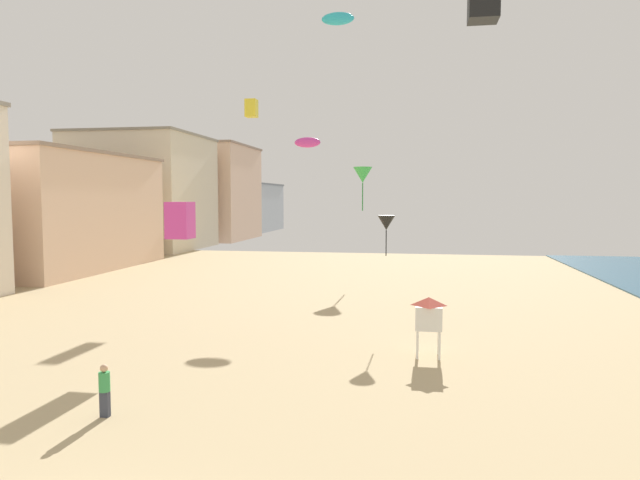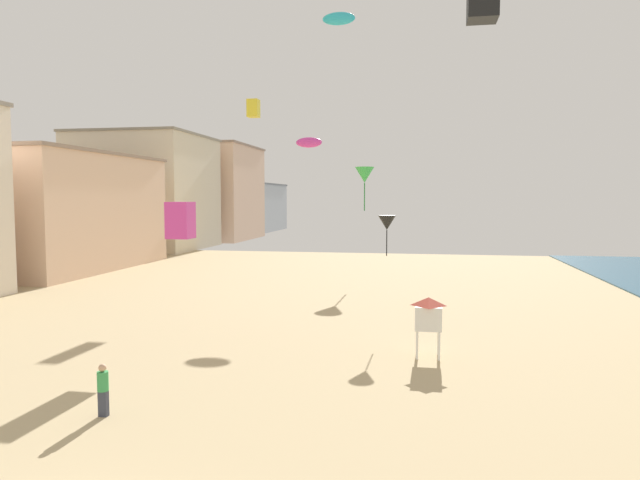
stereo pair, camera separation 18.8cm
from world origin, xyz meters
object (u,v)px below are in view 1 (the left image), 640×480
object	(u,v)px
kite_cyan_parafoil	(338,19)
kite_yellow_box	(251,108)
kite_black_delta	(386,223)
lifeguard_stand	(429,314)
kite_flyer	(105,388)
kite_magenta_box	(180,220)
kite_green_delta	(363,175)
kite_magenta_parafoil	(307,142)

from	to	relation	value
kite_cyan_parafoil	kite_yellow_box	bearing A→B (deg)	124.64
kite_black_delta	kite_yellow_box	bearing A→B (deg)	126.68
lifeguard_stand	kite_cyan_parafoil	bearing A→B (deg)	122.76
kite_flyer	kite_magenta_box	bearing A→B (deg)	171.53
kite_cyan_parafoil	kite_magenta_box	xyz separation A→B (m)	(-6.37, -8.22, -11.47)
kite_black_delta	kite_green_delta	world-z (taller)	kite_green_delta
kite_yellow_box	kite_magenta_box	size ratio (longest dim) A/B	0.86
lifeguard_stand	kite_flyer	bearing A→B (deg)	-135.80
kite_flyer	kite_green_delta	xyz separation A→B (m)	(4.77, 32.83, 7.74)
kite_yellow_box	kite_flyer	bearing A→B (deg)	-81.72
lifeguard_stand	kite_green_delta	xyz separation A→B (m)	(-5.14, 24.46, 6.82)
kite_black_delta	kite_yellow_box	world-z (taller)	kite_yellow_box
kite_flyer	kite_magenta_box	distance (m)	10.89
kite_cyan_parafoil	kite_magenta_parafoil	distance (m)	9.81
lifeguard_stand	kite_yellow_box	world-z (taller)	kite_yellow_box
kite_flyer	lifeguard_stand	xyz separation A→B (m)	(9.91, 8.37, 0.92)
kite_flyer	kite_magenta_parafoil	distance (m)	26.50
kite_flyer	kite_black_delta	bearing A→B (deg)	133.86
kite_black_delta	kite_cyan_parafoil	distance (m)	12.54
kite_yellow_box	kite_green_delta	bearing A→B (deg)	9.61
kite_magenta_box	kite_magenta_parafoil	distance (m)	16.08
kite_yellow_box	kite_magenta_box	distance (m)	23.43
kite_yellow_box	kite_magenta_parafoil	size ratio (longest dim) A/B	0.79
lifeguard_stand	kite_cyan_parafoil	distance (m)	18.74
kite_black_delta	kite_magenta_box	bearing A→B (deg)	-151.81
kite_yellow_box	kite_magenta_parafoil	distance (m)	9.74
kite_flyer	kite_yellow_box	bearing A→B (deg)	169.96
kite_green_delta	kite_magenta_parafoil	world-z (taller)	kite_magenta_parafoil
kite_yellow_box	kite_green_delta	xyz separation A→B (m)	(9.32, 1.58, -5.62)
lifeguard_stand	kite_magenta_box	distance (m)	12.27
kite_magenta_box	lifeguard_stand	bearing A→B (deg)	-6.35
kite_green_delta	kite_black_delta	bearing A→B (deg)	-80.61
kite_magenta_box	kite_black_delta	bearing A→B (deg)	28.19
kite_green_delta	kite_magenta_parafoil	distance (m)	9.07
lifeguard_stand	kite_magenta_parafoil	bearing A→B (deg)	121.21
kite_green_delta	kite_magenta_parafoil	size ratio (longest dim) A/B	1.97
kite_cyan_parafoil	kite_magenta_box	size ratio (longest dim) A/B	1.10
kite_flyer	kite_yellow_box	size ratio (longest dim) A/B	1.10
kite_cyan_parafoil	kite_magenta_parafoil	size ratio (longest dim) A/B	1.01
kite_magenta_parafoil	kite_green_delta	bearing A→B (deg)	68.81
lifeguard_stand	kite_yellow_box	xyz separation A→B (m)	(-14.46, 22.88, 12.44)
kite_magenta_box	kite_magenta_parafoil	size ratio (longest dim) A/B	0.92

